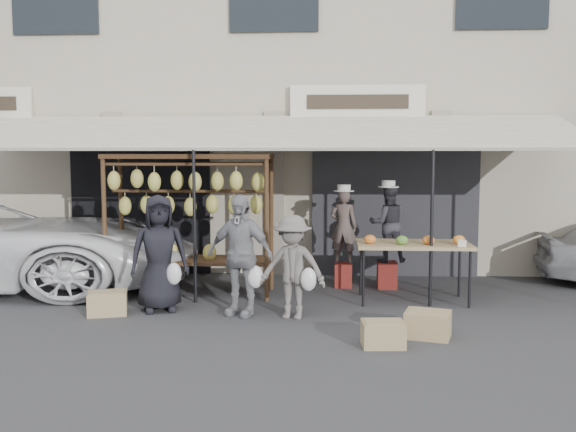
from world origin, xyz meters
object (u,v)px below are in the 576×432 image
vendor_right (388,224)px  customer_left (159,253)px  produce_table (414,246)px  customer_right (293,267)px  crate_near_b (428,324)px  banana_rack (189,197)px  crate_far (108,303)px  crate_near_a (383,334)px  customer_mid (240,255)px  vendor_left (344,226)px

vendor_right → customer_left: (-3.39, -1.73, -0.25)m
produce_table → customer_right: customer_right is taller
crate_near_b → banana_rack: bearing=148.0°
produce_table → customer_right: (-1.77, -1.05, -0.15)m
banana_rack → crate_far: bearing=-124.9°
banana_rack → crate_near_a: size_ratio=5.31×
banana_rack → produce_table: 3.55m
customer_right → crate_near_a: size_ratio=2.90×
customer_left → customer_mid: customer_mid is taller
customer_right → crate_near_a: customer_right is taller
crate_near_a → banana_rack: bearing=138.2°
vendor_left → vendor_right: vendor_right is taller
banana_rack → customer_mid: size_ratio=1.54×
customer_right → crate_near_b: (1.71, -0.81, -0.55)m
produce_table → crate_far: bearing=-166.8°
banana_rack → vendor_right: (3.17, 0.69, -0.48)m
customer_mid → crate_far: 1.99m
banana_rack → vendor_left: (2.44, 0.74, -0.54)m
customer_right → crate_near_b: 1.97m
customer_mid → customer_right: customer_mid is taller
customer_right → crate_far: (-2.60, 0.02, -0.55)m
banana_rack → customer_mid: banana_rack is taller
produce_table → crate_near_b: produce_table is taller
vendor_left → crate_near_a: bearing=110.4°
vendor_right → banana_rack: bearing=6.8°
banana_rack → customer_left: banana_rack is taller
crate_near_b → crate_far: 4.39m
customer_mid → crate_near_a: (1.87, -1.34, -0.70)m
banana_rack → vendor_right: size_ratio=2.04×
vendor_right → customer_right: size_ratio=0.90×
vendor_right → crate_near_a: bearing=78.5°
customer_left → customer_mid: (1.18, -0.16, 0.01)m
produce_table → customer_mid: (-2.51, -0.93, -0.02)m
banana_rack → customer_mid: (0.96, -1.19, -0.72)m
banana_rack → crate_near_a: bearing=-41.8°
vendor_right → customer_right: (-1.47, -2.01, -0.37)m
vendor_left → customer_left: bearing=47.4°
vendor_left → crate_far: (-3.34, -2.04, -0.87)m
crate_near_a → produce_table: bearing=74.3°
banana_rack → produce_table: bearing=-4.4°
vendor_right → crate_near_a: size_ratio=2.61×
produce_table → crate_far: (-4.37, -1.03, -0.70)m
customer_mid → crate_near_b: size_ratio=3.14×
banana_rack → crate_near_a: (2.83, -2.53, -1.42)m
banana_rack → vendor_left: banana_rack is taller
customer_mid → crate_far: size_ratio=3.19×
crate_near_b → produce_table: bearing=88.2°
produce_table → vendor_right: bearing=107.6°
vendor_right → crate_near_a: (-0.33, -3.22, -0.94)m
vendor_left → customer_mid: size_ratio=0.74×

